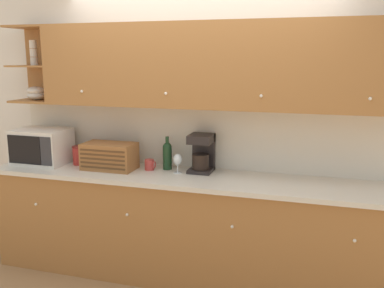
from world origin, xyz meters
TOP-DOWN VIEW (x-y plane):
  - ground_plane at (0.00, 0.00)m, footprint 24.00×24.00m
  - wall_back at (0.00, 0.03)m, footprint 5.99×0.06m
  - counter_unit at (0.00, -0.31)m, footprint 3.61×0.64m
  - backsplash_panel at (0.00, -0.01)m, footprint 3.59×0.01m
  - upper_cabinets at (0.17, -0.17)m, footprint 3.59×0.37m
  - microwave at (-1.48, -0.29)m, footprint 0.49×0.38m
  - storage_canister at (-1.12, -0.23)m, footprint 0.13×0.13m
  - bread_box at (-0.76, -0.30)m, footprint 0.47×0.27m
  - mug at (-0.40, -0.23)m, footprint 0.10×0.08m
  - wine_bottle at (-0.25, -0.16)m, footprint 0.08×0.08m
  - wine_glass at (-0.12, -0.26)m, footprint 0.08×0.08m
  - coffee_maker at (0.07, -0.13)m, footprint 0.20×0.24m

SIDE VIEW (x-z plane):
  - ground_plane at x=0.00m, z-range 0.00..0.00m
  - counter_unit at x=0.00m, z-range 0.00..0.95m
  - mug at x=-0.40m, z-range 0.95..1.05m
  - storage_canister at x=-1.12m, z-range 0.95..1.13m
  - wine_glass at x=-0.12m, z-range 0.98..1.15m
  - bread_box at x=-0.76m, z-range 0.95..1.19m
  - wine_bottle at x=-0.25m, z-range 0.94..1.24m
  - microwave at x=-1.48m, z-range 0.95..1.28m
  - coffee_maker at x=0.07m, z-range 0.95..1.29m
  - backsplash_panel at x=0.00m, z-range 0.95..1.53m
  - wall_back at x=0.00m, z-range 0.00..2.60m
  - upper_cabinets at x=0.17m, z-range 1.53..2.24m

